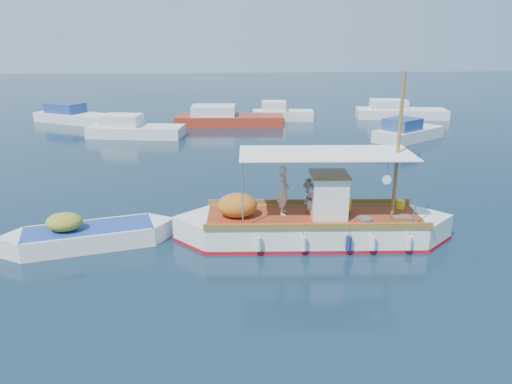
{
  "coord_description": "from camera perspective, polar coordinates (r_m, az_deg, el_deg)",
  "views": [
    {
      "loc": [
        -2.63,
        -17.26,
        7.23
      ],
      "look_at": [
        -1.35,
        0.0,
        1.69
      ],
      "focal_mm": 35.0,
      "sensor_mm": 36.0,
      "label": 1
    }
  ],
  "objects": [
    {
      "name": "bg_boat_ne",
      "position": [
        36.93,
        16.89,
        6.46
      ],
      "size": [
        5.8,
        5.04,
        1.8
      ],
      "rotation": [
        0.0,
        0.0,
        0.62
      ],
      "color": "silver",
      "rests_on": "ground"
    },
    {
      "name": "dinghy",
      "position": [
        18.73,
        -18.7,
        -4.92
      ],
      "size": [
        5.91,
        2.77,
        1.49
      ],
      "rotation": [
        0.0,
        0.0,
        0.26
      ],
      "color": "white",
      "rests_on": "ground"
    },
    {
      "name": "fishing_caique",
      "position": [
        18.28,
        6.35,
        -3.81
      ],
      "size": [
        10.18,
        3.25,
        6.22
      ],
      "rotation": [
        0.0,
        0.0,
        -0.06
      ],
      "color": "white",
      "rests_on": "ground"
    },
    {
      "name": "bg_boat_e",
      "position": [
        46.54,
        15.96,
        8.74
      ],
      "size": [
        8.06,
        3.7,
        1.8
      ],
      "rotation": [
        0.0,
        0.0,
        -0.15
      ],
      "color": "silver",
      "rests_on": "ground"
    },
    {
      "name": "bg_boat_far_w",
      "position": [
        45.11,
        -20.09,
        8.08
      ],
      "size": [
        7.55,
        5.55,
        1.8
      ],
      "rotation": [
        0.0,
        0.0,
        -0.5
      ],
      "color": "silver",
      "rests_on": "ground"
    },
    {
      "name": "ground",
      "position": [
        18.89,
        4.1,
        -4.8
      ],
      "size": [
        160.0,
        160.0,
        0.0
      ],
      "primitive_type": "plane",
      "color": "black",
      "rests_on": "ground"
    },
    {
      "name": "bg_boat_nw",
      "position": [
        37.54,
        -13.85,
        6.88
      ],
      "size": [
        7.06,
        3.47,
        1.8
      ],
      "rotation": [
        0.0,
        0.0,
        -0.16
      ],
      "color": "silver",
      "rests_on": "ground"
    },
    {
      "name": "bg_boat_far_n",
      "position": [
        43.93,
        2.86,
        8.89
      ],
      "size": [
        5.38,
        2.52,
        1.8
      ],
      "rotation": [
        0.0,
        0.0,
        -0.1
      ],
      "color": "silver",
      "rests_on": "ground"
    },
    {
      "name": "bg_boat_n",
      "position": [
        41.33,
        -3.42,
        8.32
      ],
      "size": [
        8.85,
        3.38,
        1.8
      ],
      "rotation": [
        0.0,
        0.0,
        -0.07
      ],
      "color": "#9D2B1A",
      "rests_on": "ground"
    }
  ]
}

